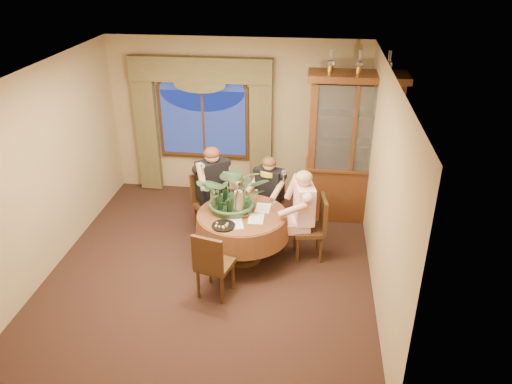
# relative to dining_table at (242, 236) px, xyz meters

# --- Properties ---
(floor) EXTENTS (5.00, 5.00, 0.00)m
(floor) POSITION_rel_dining_table_xyz_m (-0.40, -0.28, -0.38)
(floor) COLOR black
(floor) RESTS_ON ground
(wall_back) EXTENTS (4.50, 0.00, 4.50)m
(wall_back) POSITION_rel_dining_table_xyz_m (-0.40, 2.22, 1.02)
(wall_back) COLOR #9C855A
(wall_back) RESTS_ON ground
(wall_right) EXTENTS (0.00, 5.00, 5.00)m
(wall_right) POSITION_rel_dining_table_xyz_m (1.85, -0.28, 1.02)
(wall_right) COLOR #9C855A
(wall_right) RESTS_ON ground
(ceiling) EXTENTS (5.00, 5.00, 0.00)m
(ceiling) POSITION_rel_dining_table_xyz_m (-0.40, -0.28, 2.42)
(ceiling) COLOR white
(ceiling) RESTS_ON wall_back
(window) EXTENTS (1.62, 0.10, 1.32)m
(window) POSITION_rel_dining_table_xyz_m (-1.00, 2.15, 0.92)
(window) COLOR navy
(window) RESTS_ON wall_back
(arched_transom) EXTENTS (1.60, 0.06, 0.44)m
(arched_transom) POSITION_rel_dining_table_xyz_m (-1.00, 2.15, 1.71)
(arched_transom) COLOR navy
(arched_transom) RESTS_ON wall_back
(drapery_left) EXTENTS (0.38, 0.14, 2.32)m
(drapery_left) POSITION_rel_dining_table_xyz_m (-2.03, 2.10, 0.80)
(drapery_left) COLOR brown
(drapery_left) RESTS_ON floor
(drapery_right) EXTENTS (0.38, 0.14, 2.32)m
(drapery_right) POSITION_rel_dining_table_xyz_m (0.03, 2.10, 0.80)
(drapery_right) COLOR brown
(drapery_right) RESTS_ON floor
(swag_valance) EXTENTS (2.45, 0.16, 0.42)m
(swag_valance) POSITION_rel_dining_table_xyz_m (-1.00, 2.07, 1.90)
(swag_valance) COLOR brown
(swag_valance) RESTS_ON wall_back
(dining_table) EXTENTS (1.79, 1.79, 0.75)m
(dining_table) POSITION_rel_dining_table_xyz_m (0.00, 0.00, 0.00)
(dining_table) COLOR maroon
(dining_table) RESTS_ON floor
(china_cabinet) EXTENTS (1.50, 0.59, 2.44)m
(china_cabinet) POSITION_rel_dining_table_xyz_m (1.57, 1.47, 0.84)
(china_cabinet) COLOR #3C2012
(china_cabinet) RESTS_ON floor
(oil_lamp_left) EXTENTS (0.11, 0.11, 0.34)m
(oil_lamp_left) POSITION_rel_dining_table_xyz_m (1.14, 1.47, 2.23)
(oil_lamp_left) COLOR #A5722D
(oil_lamp_left) RESTS_ON china_cabinet
(oil_lamp_center) EXTENTS (0.11, 0.11, 0.34)m
(oil_lamp_center) POSITION_rel_dining_table_xyz_m (1.57, 1.47, 2.23)
(oil_lamp_center) COLOR #A5722D
(oil_lamp_center) RESTS_ON china_cabinet
(oil_lamp_right) EXTENTS (0.11, 0.11, 0.34)m
(oil_lamp_right) POSITION_rel_dining_table_xyz_m (1.99, 1.47, 2.23)
(oil_lamp_right) COLOR #A5722D
(oil_lamp_right) RESTS_ON china_cabinet
(chair_right) EXTENTS (0.48, 0.48, 0.96)m
(chair_right) POSITION_rel_dining_table_xyz_m (0.95, 0.15, 0.10)
(chair_right) COLOR black
(chair_right) RESTS_ON floor
(chair_back_right) EXTENTS (0.52, 0.52, 0.96)m
(chair_back_right) POSITION_rel_dining_table_xyz_m (0.27, 0.90, 0.10)
(chair_back_right) COLOR black
(chair_back_right) RESTS_ON floor
(chair_back) EXTENTS (0.59, 0.59, 0.96)m
(chair_back) POSITION_rel_dining_table_xyz_m (-0.63, 0.70, 0.10)
(chair_back) COLOR black
(chair_back) RESTS_ON floor
(chair_front_left) EXTENTS (0.51, 0.51, 0.96)m
(chair_front_left) POSITION_rel_dining_table_xyz_m (-0.23, -0.86, 0.10)
(chair_front_left) COLOR black
(chair_front_left) RESTS_ON floor
(person_pink) EXTENTS (0.54, 0.58, 1.37)m
(person_pink) POSITION_rel_dining_table_xyz_m (0.87, 0.19, 0.31)
(person_pink) COLOR beige
(person_pink) RESTS_ON floor
(person_back) EXTENTS (0.71, 0.70, 1.46)m
(person_back) POSITION_rel_dining_table_xyz_m (-0.57, 0.71, 0.35)
(person_back) COLOR black
(person_back) RESTS_ON floor
(person_scarf) EXTENTS (0.58, 0.56, 1.29)m
(person_scarf) POSITION_rel_dining_table_xyz_m (0.31, 0.83, 0.27)
(person_scarf) COLOR black
(person_scarf) RESTS_ON floor
(stoneware_vase) EXTENTS (0.16, 0.16, 0.30)m
(stoneware_vase) POSITION_rel_dining_table_xyz_m (-0.06, 0.09, 0.53)
(stoneware_vase) COLOR tan
(stoneware_vase) RESTS_ON dining_table
(centerpiece_plant) EXTENTS (1.02, 1.13, 0.88)m
(centerpiece_plant) POSITION_rel_dining_table_xyz_m (-0.12, 0.12, 1.02)
(centerpiece_plant) COLOR #31512E
(centerpiece_plant) RESTS_ON dining_table
(olive_bowl) EXTENTS (0.16, 0.16, 0.05)m
(olive_bowl) POSITION_rel_dining_table_xyz_m (0.03, -0.08, 0.40)
(olive_bowl) COLOR #4D572B
(olive_bowl) RESTS_ON dining_table
(cheese_platter) EXTENTS (0.32, 0.32, 0.02)m
(cheese_platter) POSITION_rel_dining_table_xyz_m (-0.19, -0.39, 0.39)
(cheese_platter) COLOR black
(cheese_platter) RESTS_ON dining_table
(wine_bottle_0) EXTENTS (0.07, 0.07, 0.33)m
(wine_bottle_0) POSITION_rel_dining_table_xyz_m (-0.44, 0.12, 0.54)
(wine_bottle_0) COLOR tan
(wine_bottle_0) RESTS_ON dining_table
(wine_bottle_1) EXTENTS (0.07, 0.07, 0.33)m
(wine_bottle_1) POSITION_rel_dining_table_xyz_m (-0.17, -0.08, 0.54)
(wine_bottle_1) COLOR black
(wine_bottle_1) RESTS_ON dining_table
(wine_bottle_2) EXTENTS (0.07, 0.07, 0.33)m
(wine_bottle_2) POSITION_rel_dining_table_xyz_m (-0.31, -0.01, 0.54)
(wine_bottle_2) COLOR black
(wine_bottle_2) RESTS_ON dining_table
(wine_bottle_3) EXTENTS (0.07, 0.07, 0.33)m
(wine_bottle_3) POSITION_rel_dining_table_xyz_m (-0.27, 0.17, 0.54)
(wine_bottle_3) COLOR black
(wine_bottle_3) RESTS_ON dining_table
(tasting_paper_0) EXTENTS (0.22, 0.30, 0.00)m
(tasting_paper_0) POSITION_rel_dining_table_xyz_m (0.22, -0.13, 0.38)
(tasting_paper_0) COLOR white
(tasting_paper_0) RESTS_ON dining_table
(tasting_paper_1) EXTENTS (0.22, 0.31, 0.00)m
(tasting_paper_1) POSITION_rel_dining_table_xyz_m (0.28, 0.18, 0.38)
(tasting_paper_1) COLOR white
(tasting_paper_1) RESTS_ON dining_table
(tasting_paper_2) EXTENTS (0.28, 0.34, 0.00)m
(tasting_paper_2) POSITION_rel_dining_table_xyz_m (-0.05, -0.31, 0.38)
(tasting_paper_2) COLOR white
(tasting_paper_2) RESTS_ON dining_table
(wine_glass_person_pink) EXTENTS (0.07, 0.07, 0.18)m
(wine_glass_person_pink) POSITION_rel_dining_table_xyz_m (0.44, 0.10, 0.46)
(wine_glass_person_pink) COLOR silver
(wine_glass_person_pink) RESTS_ON dining_table
(wine_glass_person_back) EXTENTS (0.07, 0.07, 0.18)m
(wine_glass_person_back) POSITION_rel_dining_table_xyz_m (-0.28, 0.35, 0.46)
(wine_glass_person_back) COLOR silver
(wine_glass_person_back) RESTS_ON dining_table
(wine_glass_person_scarf) EXTENTS (0.07, 0.07, 0.18)m
(wine_glass_person_scarf) POSITION_rel_dining_table_xyz_m (0.16, 0.42, 0.46)
(wine_glass_person_scarf) COLOR silver
(wine_glass_person_scarf) RESTS_ON dining_table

